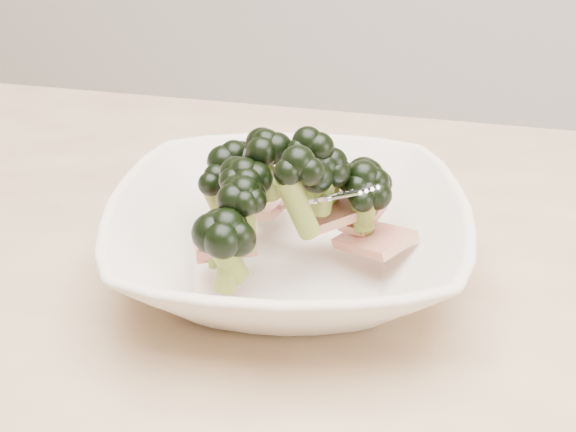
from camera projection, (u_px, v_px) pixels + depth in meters
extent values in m
cube|color=tan|center=(378.00, 367.00, 0.52)|extent=(1.20, 0.80, 0.04)
cylinder|color=tan|center=(3.00, 365.00, 1.11)|extent=(0.06, 0.06, 0.71)
imported|color=beige|center=(288.00, 240.00, 0.57)|extent=(0.30, 0.30, 0.06)
cylinder|color=olive|center=(365.00, 205.00, 0.58)|extent=(0.02, 0.02, 0.04)
ellipsoid|color=black|center=(367.00, 176.00, 0.57)|extent=(0.04, 0.04, 0.03)
cylinder|color=olive|center=(248.00, 195.00, 0.60)|extent=(0.02, 0.02, 0.03)
ellipsoid|color=black|center=(248.00, 174.00, 0.59)|extent=(0.03, 0.03, 0.02)
cylinder|color=olive|center=(320.00, 185.00, 0.56)|extent=(0.02, 0.02, 0.04)
ellipsoid|color=black|center=(321.00, 156.00, 0.55)|extent=(0.04, 0.04, 0.03)
cylinder|color=olive|center=(366.00, 216.00, 0.56)|extent=(0.01, 0.02, 0.03)
ellipsoid|color=black|center=(367.00, 192.00, 0.56)|extent=(0.03, 0.03, 0.03)
cylinder|color=olive|center=(245.00, 201.00, 0.55)|extent=(0.02, 0.02, 0.03)
ellipsoid|color=black|center=(244.00, 173.00, 0.54)|extent=(0.04, 0.04, 0.03)
cylinder|color=olive|center=(266.00, 175.00, 0.56)|extent=(0.02, 0.02, 0.04)
ellipsoid|color=black|center=(266.00, 143.00, 0.55)|extent=(0.03, 0.03, 0.03)
cylinder|color=olive|center=(245.00, 225.00, 0.53)|extent=(0.01, 0.02, 0.04)
ellipsoid|color=black|center=(244.00, 192.00, 0.52)|extent=(0.04, 0.04, 0.03)
cylinder|color=olive|center=(362.00, 206.00, 0.57)|extent=(0.02, 0.02, 0.04)
ellipsoid|color=black|center=(363.00, 176.00, 0.56)|extent=(0.04, 0.04, 0.03)
cylinder|color=olive|center=(298.00, 206.00, 0.52)|extent=(0.03, 0.03, 0.05)
ellipsoid|color=black|center=(298.00, 163.00, 0.50)|extent=(0.04, 0.04, 0.03)
cylinder|color=olive|center=(330.00, 193.00, 0.58)|extent=(0.02, 0.02, 0.03)
ellipsoid|color=black|center=(331.00, 170.00, 0.58)|extent=(0.03, 0.03, 0.03)
cylinder|color=olive|center=(309.00, 175.00, 0.57)|extent=(0.02, 0.02, 0.03)
ellipsoid|color=black|center=(309.00, 148.00, 0.56)|extent=(0.04, 0.04, 0.03)
cylinder|color=olive|center=(218.00, 205.00, 0.58)|extent=(0.02, 0.02, 0.04)
ellipsoid|color=black|center=(216.00, 176.00, 0.57)|extent=(0.03, 0.03, 0.03)
cylinder|color=olive|center=(228.00, 264.00, 0.52)|extent=(0.02, 0.02, 0.04)
ellipsoid|color=black|center=(227.00, 232.00, 0.51)|extent=(0.04, 0.04, 0.03)
cylinder|color=olive|center=(235.00, 191.00, 0.60)|extent=(0.02, 0.02, 0.05)
ellipsoid|color=black|center=(234.00, 155.00, 0.58)|extent=(0.04, 0.04, 0.03)
cylinder|color=olive|center=(323.00, 194.00, 0.56)|extent=(0.02, 0.02, 0.03)
ellipsoid|color=black|center=(324.00, 167.00, 0.55)|extent=(0.04, 0.04, 0.03)
cylinder|color=olive|center=(215.00, 250.00, 0.53)|extent=(0.02, 0.02, 0.03)
ellipsoid|color=black|center=(214.00, 229.00, 0.53)|extent=(0.03, 0.03, 0.02)
cylinder|color=olive|center=(228.00, 259.00, 0.52)|extent=(0.03, 0.02, 0.04)
ellipsoid|color=black|center=(227.00, 227.00, 0.51)|extent=(0.04, 0.04, 0.03)
cylinder|color=olive|center=(307.00, 173.00, 0.55)|extent=(0.02, 0.02, 0.04)
ellipsoid|color=black|center=(308.00, 142.00, 0.54)|extent=(0.04, 0.04, 0.03)
cube|color=maroon|center=(362.00, 216.00, 0.58)|extent=(0.03, 0.04, 0.02)
cube|color=maroon|center=(374.00, 239.00, 0.57)|extent=(0.06, 0.06, 0.03)
cube|color=maroon|center=(271.00, 202.00, 0.61)|extent=(0.04, 0.06, 0.02)
cube|color=maroon|center=(331.00, 212.00, 0.58)|extent=(0.04, 0.05, 0.02)
cube|color=maroon|center=(224.00, 245.00, 0.56)|extent=(0.05, 0.05, 0.01)
cube|color=maroon|center=(228.00, 238.00, 0.53)|extent=(0.04, 0.04, 0.02)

